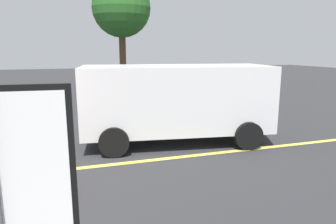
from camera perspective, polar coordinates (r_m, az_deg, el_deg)
name	(u,v)px	position (r m, az deg, el deg)	size (l,w,h in m)	color
lane_marking_centre	(135,162)	(7.42, -6.18, -9.26)	(28.00, 0.16, 0.01)	#E0D14C
white_van	(177,99)	(8.70, 1.70, 2.48)	(5.43, 2.85, 2.20)	white
tree_left_verge	(121,9)	(16.20, -8.68, 18.48)	(2.90, 2.90, 6.14)	#513823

